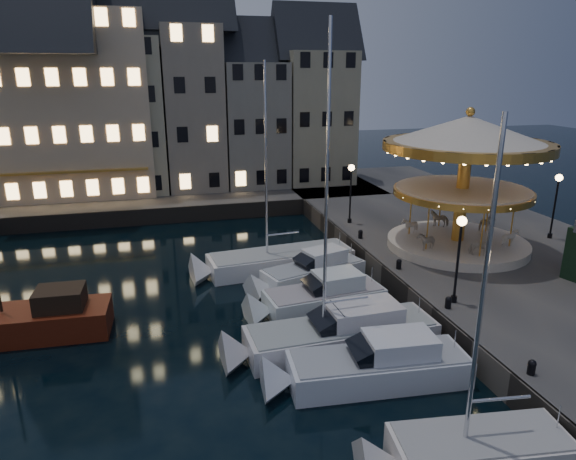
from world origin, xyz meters
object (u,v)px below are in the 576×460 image
object	(u,v)px
streetlamp_b	(459,247)
motorboat_a	(462,454)
motorboat_d	(317,300)
motorboat_b	(368,368)
motorboat_f	(272,262)
bollard_d	(360,234)
bollard_a	(532,367)
bollard_b	(448,302)
carousel	(466,158)
motorboat_c	(333,335)
bollard_c	(399,264)
red_fishing_boat	(32,322)
streetlamp_d	(556,197)
motorboat_e	(307,275)
streetlamp_c	(351,185)

from	to	relation	value
streetlamp_b	motorboat_a	bearing A→B (deg)	-119.67
motorboat_d	motorboat_b	bearing A→B (deg)	-89.54
motorboat_f	motorboat_a	bearing A→B (deg)	-83.40
bollard_d	motorboat_a	world-z (taller)	motorboat_a
bollard_a	bollard_b	world-z (taller)	same
motorboat_f	carousel	bearing A→B (deg)	-12.11
motorboat_c	bollard_b	bearing A→B (deg)	0.33
carousel	streetlamp_b	bearing A→B (deg)	-122.91
bollard_a	bollard_b	size ratio (longest dim) A/B	1.00
bollard_b	motorboat_d	world-z (taller)	motorboat_d
bollard_c	red_fishing_boat	bearing A→B (deg)	-178.58
bollard_a	motorboat_a	size ratio (longest dim) A/B	0.05
bollard_a	motorboat_a	xyz separation A→B (m)	(-4.05, -2.17, -1.07)
bollard_c	bollard_b	bearing A→B (deg)	-90.00
bollard_d	carousel	size ratio (longest dim) A/B	0.06
streetlamp_b	motorboat_c	bearing A→B (deg)	-175.05
streetlamp_d	carousel	distance (m)	7.45
motorboat_b	motorboat_f	xyz separation A→B (m)	(-1.01, 12.41, -0.11)
bollard_d	carousel	bearing A→B (deg)	-32.52
bollard_a	carousel	distance (m)	14.71
bollard_c	bollard_d	size ratio (longest dim) A/B	1.00
motorboat_c	streetlamp_d	bearing A→B (deg)	23.36
bollard_c	motorboat_e	xyz separation A→B (m)	(-4.60, 1.98, -0.96)
motorboat_f	motorboat_b	bearing A→B (deg)	-85.33
streetlamp_d	motorboat_a	size ratio (longest dim) A/B	0.39
motorboat_a	motorboat_e	world-z (taller)	motorboat_a
streetlamp_d	streetlamp_c	bearing A→B (deg)	150.09
bollard_b	motorboat_a	bearing A→B (deg)	-117.86
carousel	motorboat_c	bearing A→B (deg)	-145.16
streetlamp_d	motorboat_a	distance (m)	22.28
bollard_b	streetlamp_c	bearing A→B (deg)	87.55
bollard_a	motorboat_d	xyz separation A→B (m)	(-5.10, 9.19, -0.96)
motorboat_b	carousel	size ratio (longest dim) A/B	0.84
motorboat_b	motorboat_f	distance (m)	12.45
motorboat_b	streetlamp_b	bearing A→B (deg)	29.76
streetlamp_c	motorboat_e	size ratio (longest dim) A/B	0.59
bollard_d	carousel	world-z (taller)	carousel
bollard_a	bollard_d	bearing A→B (deg)	90.00
streetlamp_c	streetlamp_d	distance (m)	13.04
motorboat_e	red_fishing_boat	xyz separation A→B (m)	(-13.83, -2.44, 0.06)
streetlamp_d	bollard_b	size ratio (longest dim) A/B	7.32
streetlamp_c	streetlamp_b	bearing A→B (deg)	-90.00
bollard_a	bollard_b	bearing A→B (deg)	90.00
bollard_b	motorboat_e	distance (m)	8.42
motorboat_f	streetlamp_d	bearing A→B (deg)	-6.93
motorboat_b	motorboat_e	xyz separation A→B (m)	(0.44, 9.71, -0.00)
streetlamp_d	carousel	xyz separation A→B (m)	(-6.89, -0.19, 2.81)
streetlamp_c	red_fishing_boat	size ratio (longest dim) A/B	0.58
streetlamp_b	streetlamp_c	world-z (taller)	same
red_fishing_boat	carousel	size ratio (longest dim) A/B	0.75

